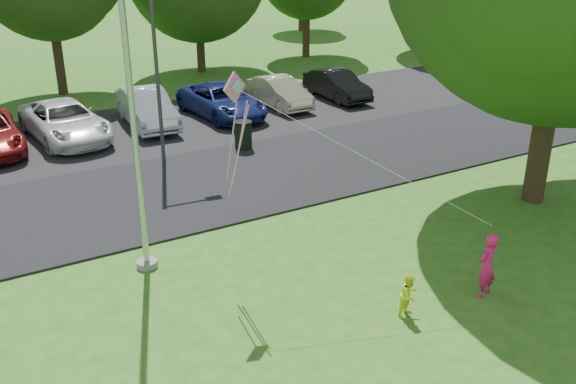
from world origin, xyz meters
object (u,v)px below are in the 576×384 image
kite (240,110)px  street_lamp (163,50)px  flagpole (131,95)px  child_yellow (409,295)px  trash_can (243,135)px  woman (487,265)px

kite → street_lamp: bearing=58.1°
flagpole → child_yellow: (4.05, -4.67, -3.69)m
child_yellow → kite: bearing=113.0°
trash_can → kite: bearing=-116.1°
woman → kite: (-4.24, 3.21, 3.27)m
trash_can → kite: size_ratio=0.22×
trash_can → child_yellow: 11.26m
woman → kite: bearing=-50.5°
woman → kite: 6.24m
flagpole → street_lamp: 7.20m
child_yellow → flagpole: bearing=116.6°
flagpole → street_lamp: (3.04, 6.52, -0.37)m
child_yellow → trash_can: bearing=67.0°
flagpole → trash_can: (5.76, 6.46, -3.64)m
flagpole → street_lamp: flagpole is taller
child_yellow → street_lamp: bearing=80.8°
flagpole → kite: bearing=-43.5°
flagpole → woman: size_ratio=6.77×
street_lamp → kite: (-1.28, -8.19, 0.22)m
kite → woman: bearing=-60.1°
trash_can → child_yellow: size_ratio=1.08×
street_lamp → kite: size_ratio=1.36×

